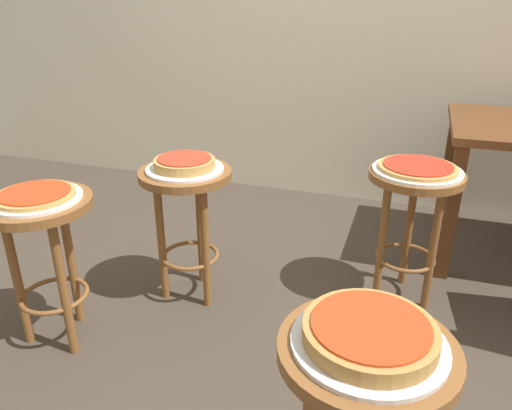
{
  "coord_description": "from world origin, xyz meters",
  "views": [
    {
      "loc": [
        0.49,
        -1.68,
        1.36
      ],
      "look_at": [
        -0.07,
        0.03,
        0.57
      ],
      "focal_mm": 34.71,
      "sensor_mm": 36.0,
      "label": 1
    }
  ],
  "objects_px": {
    "stool_leftside": "(187,203)",
    "serving_plate_foreground": "(369,343)",
    "pizza_leftside": "(185,163)",
    "serving_plate_rear": "(417,171)",
    "pizza_rear": "(418,167)",
    "pizza_middle": "(35,194)",
    "serving_plate_middle": "(36,198)",
    "serving_plate_leftside": "(185,169)",
    "pizza_foreground": "(370,333)",
    "stool_middle": "(43,237)",
    "stool_rear": "(412,205)",
    "stool_foreground": "(362,398)"
  },
  "relations": [
    {
      "from": "pizza_middle",
      "to": "serving_plate_foreground",
      "type": "bearing_deg",
      "value": -19.13
    },
    {
      "from": "serving_plate_foreground",
      "to": "stool_rear",
      "type": "xyz_separation_m",
      "value": [
        0.07,
        1.21,
        -0.16
      ]
    },
    {
      "from": "stool_foreground",
      "to": "pizza_middle",
      "type": "distance_m",
      "value": 1.36
    },
    {
      "from": "pizza_leftside",
      "to": "serving_plate_middle",
      "type": "bearing_deg",
      "value": -129.15
    },
    {
      "from": "stool_rear",
      "to": "pizza_middle",
      "type": "bearing_deg",
      "value": -150.26
    },
    {
      "from": "pizza_middle",
      "to": "stool_rear",
      "type": "bearing_deg",
      "value": 29.74
    },
    {
      "from": "serving_plate_leftside",
      "to": "serving_plate_rear",
      "type": "xyz_separation_m",
      "value": [
        0.96,
        0.3,
        0.0
      ]
    },
    {
      "from": "stool_rear",
      "to": "stool_middle",
      "type": "bearing_deg",
      "value": -150.26
    },
    {
      "from": "serving_plate_leftside",
      "to": "serving_plate_middle",
      "type": "bearing_deg",
      "value": -129.15
    },
    {
      "from": "stool_foreground",
      "to": "pizza_rear",
      "type": "relative_size",
      "value": 1.89
    },
    {
      "from": "pizza_foreground",
      "to": "pizza_leftside",
      "type": "bearing_deg",
      "value": 134.2
    },
    {
      "from": "serving_plate_foreground",
      "to": "stool_middle",
      "type": "height_order",
      "value": "serving_plate_foreground"
    },
    {
      "from": "serving_plate_rear",
      "to": "pizza_rear",
      "type": "xyz_separation_m",
      "value": [
        0.0,
        0.0,
        0.02
      ]
    },
    {
      "from": "stool_leftside",
      "to": "stool_middle",
      "type": "bearing_deg",
      "value": -129.15
    },
    {
      "from": "serving_plate_foreground",
      "to": "pizza_rear",
      "type": "relative_size",
      "value": 1.04
    },
    {
      "from": "stool_foreground",
      "to": "serving_plate_foreground",
      "type": "relative_size",
      "value": 1.82
    },
    {
      "from": "pizza_foreground",
      "to": "pizza_rear",
      "type": "xyz_separation_m",
      "value": [
        0.07,
        1.21,
        -0.01
      ]
    },
    {
      "from": "stool_foreground",
      "to": "stool_rear",
      "type": "height_order",
      "value": "same"
    },
    {
      "from": "serving_plate_leftside",
      "to": "pizza_leftside",
      "type": "distance_m",
      "value": 0.03
    },
    {
      "from": "serving_plate_foreground",
      "to": "serving_plate_middle",
      "type": "xyz_separation_m",
      "value": [
        -1.28,
        0.44,
        0.0
      ]
    },
    {
      "from": "pizza_middle",
      "to": "stool_leftside",
      "type": "bearing_deg",
      "value": 50.85
    },
    {
      "from": "serving_plate_foreground",
      "to": "pizza_leftside",
      "type": "relative_size",
      "value": 1.32
    },
    {
      "from": "stool_foreground",
      "to": "pizza_leftside",
      "type": "height_order",
      "value": "pizza_leftside"
    },
    {
      "from": "pizza_leftside",
      "to": "pizza_rear",
      "type": "height_order",
      "value": "pizza_leftside"
    },
    {
      "from": "stool_rear",
      "to": "serving_plate_leftside",
      "type": "bearing_deg",
      "value": -162.91
    },
    {
      "from": "pizza_leftside",
      "to": "serving_plate_rear",
      "type": "xyz_separation_m",
      "value": [
        0.96,
        0.3,
        -0.03
      ]
    },
    {
      "from": "serving_plate_rear",
      "to": "pizza_rear",
      "type": "height_order",
      "value": "pizza_rear"
    },
    {
      "from": "stool_foreground",
      "to": "serving_plate_rear",
      "type": "xyz_separation_m",
      "value": [
        0.07,
        1.21,
        0.16
      ]
    },
    {
      "from": "pizza_leftside",
      "to": "stool_rear",
      "type": "height_order",
      "value": "pizza_leftside"
    },
    {
      "from": "stool_leftside",
      "to": "serving_plate_foreground",
      "type": "bearing_deg",
      "value": -45.8
    },
    {
      "from": "serving_plate_foreground",
      "to": "stool_leftside",
      "type": "relative_size",
      "value": 0.55
    },
    {
      "from": "pizza_foreground",
      "to": "serving_plate_leftside",
      "type": "relative_size",
      "value": 0.88
    },
    {
      "from": "pizza_rear",
      "to": "serving_plate_foreground",
      "type": "bearing_deg",
      "value": -93.25
    },
    {
      "from": "stool_middle",
      "to": "stool_rear",
      "type": "distance_m",
      "value": 1.55
    },
    {
      "from": "pizza_leftside",
      "to": "pizza_foreground",
      "type": "bearing_deg",
      "value": -45.8
    },
    {
      "from": "stool_middle",
      "to": "serving_plate_leftside",
      "type": "height_order",
      "value": "serving_plate_leftside"
    },
    {
      "from": "serving_plate_rear",
      "to": "pizza_middle",
      "type": "bearing_deg",
      "value": -150.26
    },
    {
      "from": "serving_plate_foreground",
      "to": "stool_leftside",
      "type": "height_order",
      "value": "serving_plate_foreground"
    },
    {
      "from": "serving_plate_middle",
      "to": "stool_leftside",
      "type": "relative_size",
      "value": 0.54
    },
    {
      "from": "pizza_foreground",
      "to": "pizza_rear",
      "type": "relative_size",
      "value": 0.89
    },
    {
      "from": "serving_plate_foreground",
      "to": "stool_middle",
      "type": "bearing_deg",
      "value": 160.87
    },
    {
      "from": "serving_plate_foreground",
      "to": "stool_foreground",
      "type": "bearing_deg",
      "value": -63.43
    },
    {
      "from": "stool_leftside",
      "to": "serving_plate_rear",
      "type": "bearing_deg",
      "value": 17.09
    },
    {
      "from": "serving_plate_foreground",
      "to": "serving_plate_rear",
      "type": "height_order",
      "value": "same"
    },
    {
      "from": "pizza_foreground",
      "to": "stool_leftside",
      "type": "bearing_deg",
      "value": 134.2
    },
    {
      "from": "serving_plate_leftside",
      "to": "stool_middle",
      "type": "bearing_deg",
      "value": -129.15
    },
    {
      "from": "serving_plate_foreground",
      "to": "serving_plate_rear",
      "type": "bearing_deg",
      "value": 86.75
    },
    {
      "from": "stool_leftside",
      "to": "pizza_middle",
      "type": "bearing_deg",
      "value": -129.15
    },
    {
      "from": "pizza_foreground",
      "to": "stool_leftside",
      "type": "distance_m",
      "value": 1.29
    },
    {
      "from": "serving_plate_middle",
      "to": "pizza_middle",
      "type": "relative_size",
      "value": 1.16
    }
  ]
}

